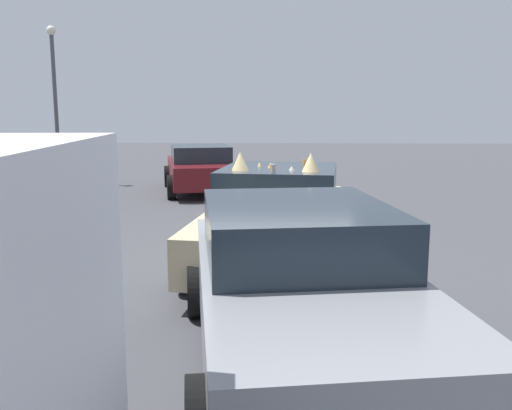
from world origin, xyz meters
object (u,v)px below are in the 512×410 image
parked_sedan_far_left (301,286)px  lot_lamp_post (55,91)px  art_car_decorated (277,217)px  parked_sedan_row_back_far (201,168)px

parked_sedan_far_left → lot_lamp_post: lot_lamp_post is taller
art_car_decorated → parked_sedan_row_back_far: bearing=-156.6°
parked_sedan_far_left → parked_sedan_row_back_far: size_ratio=1.07×
art_car_decorated → lot_lamp_post: bearing=-135.4°
parked_sedan_row_back_far → lot_lamp_post: lot_lamp_post is taller
parked_sedan_row_back_far → parked_sedan_far_left: bearing=179.5°
art_car_decorated → parked_sedan_row_back_far: art_car_decorated is taller
art_car_decorated → parked_sedan_row_back_far: size_ratio=1.14×
parked_sedan_far_left → lot_lamp_post: 14.11m
art_car_decorated → parked_sedan_row_back_far: 7.59m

